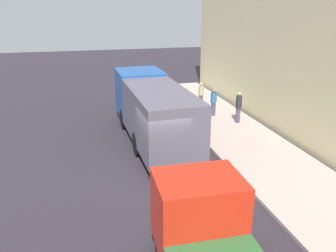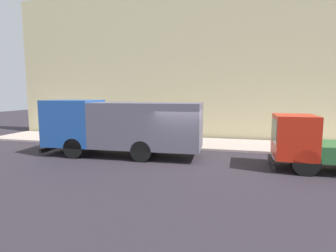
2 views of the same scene
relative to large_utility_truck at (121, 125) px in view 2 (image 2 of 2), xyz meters
name	(u,v)px [view 2 (image 2 of 2)]	position (x,y,z in m)	size (l,w,h in m)	color
ground	(182,162)	(-0.65, -3.45, -1.68)	(80.00, 80.00, 0.00)	#2B252E
sidewalk	(196,143)	(4.30, -3.45, -1.62)	(3.89, 30.00, 0.12)	#B4A298
building_facade	(201,64)	(6.74, -3.45, 3.80)	(0.50, 30.00, 10.96)	beige
large_utility_truck	(121,125)	(0.00, 0.00, 0.00)	(2.66, 8.55, 2.99)	#204E9E
small_flatbed_truck	(323,145)	(-0.64, -9.55, -0.54)	(2.26, 5.35, 2.41)	red
pedestrian_walking	(134,125)	(5.09, 1.22, -0.64)	(0.35, 0.35, 1.73)	#4F3E58
pedestrian_standing	(109,127)	(4.24, 2.78, -0.72)	(0.50, 0.50, 1.60)	#434156
pedestrian_third	(89,126)	(3.99, 4.28, -0.67)	(0.40, 0.40, 1.68)	brown
traffic_cone_orange	(100,136)	(3.34, 3.07, -1.24)	(0.45, 0.45, 0.64)	orange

